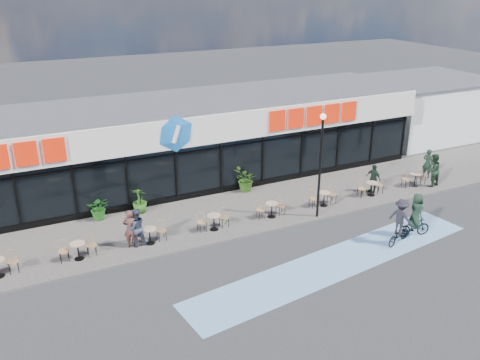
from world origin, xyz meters
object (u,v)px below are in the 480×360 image
object	(u,v)px
pedestrian_c	(433,170)
pedestrian_a	(373,178)
cyclist_a	(400,224)
cyclist_b	(415,218)
potted_plant_left	(99,208)
pedestrian_b	(428,163)
potted_plant_right	(246,180)
lamp_post	(321,157)
patron_left	(131,229)
patron_right	(136,228)
potted_plant_mid	(140,200)

from	to	relation	value
pedestrian_c	pedestrian_a	bearing A→B (deg)	-17.97
cyclist_a	cyclist_b	distance (m)	1.11
potted_plant_left	pedestrian_b	xyz separation A→B (m)	(18.19, -2.66, 0.27)
potted_plant_right	pedestrian_c	world-z (taller)	pedestrian_c
potted_plant_right	lamp_post	bearing A→B (deg)	-67.38
pedestrian_a	patron_left	bearing A→B (deg)	-102.44
patron_right	pedestrian_b	bearing A→B (deg)	179.16
potted_plant_left	potted_plant_right	distance (m)	7.79
potted_plant_mid	pedestrian_b	world-z (taller)	pedestrian_b
pedestrian_a	pedestrian_b	world-z (taller)	pedestrian_b
lamp_post	potted_plant_left	xyz separation A→B (m)	(-9.57, 4.29, -2.47)
pedestrian_a	potted_plant_mid	bearing A→B (deg)	-117.38
potted_plant_mid	patron_left	distance (m)	3.45
lamp_post	patron_right	xyz separation A→B (m)	(-8.63, 0.97, -2.19)
lamp_post	cyclist_b	distance (m)	5.03
cyclist_b	pedestrian_a	bearing A→B (deg)	72.56
pedestrian_b	cyclist_a	xyz separation A→B (m)	(-6.80, -5.26, -0.01)
patron_left	cyclist_a	distance (m)	11.63
pedestrian_b	cyclist_b	bearing A→B (deg)	114.26
patron_left	potted_plant_left	bearing A→B (deg)	-54.30
patron_left	cyclist_a	xyz separation A→B (m)	(10.69, -4.58, -0.03)
pedestrian_b	pedestrian_a	bearing A→B (deg)	77.71
potted_plant_left	patron_left	size ratio (longest dim) A/B	0.67
patron_left	pedestrian_a	xyz separation A→B (m)	(13.24, 0.31, -0.08)
pedestrian_b	cyclist_a	world-z (taller)	cyclist_a
lamp_post	patron_left	size ratio (longest dim) A/B	2.96
potted_plant_mid	pedestrian_c	distance (m)	15.92
pedestrian_b	cyclist_a	distance (m)	8.60
cyclist_a	potted_plant_mid	bearing A→B (deg)	140.45
cyclist_a	patron_right	bearing A→B (deg)	156.21
lamp_post	pedestrian_a	xyz separation A→B (m)	(4.37, 1.26, -2.26)
patron_left	pedestrian_b	size ratio (longest dim) A/B	1.02
patron_left	pedestrian_a	world-z (taller)	patron_left
patron_right	pedestrian_c	size ratio (longest dim) A/B	0.92
patron_right	cyclist_a	xyz separation A→B (m)	(10.45, -4.61, -0.03)
potted_plant_right	pedestrian_b	bearing A→B (deg)	-14.27
potted_plant_left	pedestrian_c	distance (m)	17.85
potted_plant_right	cyclist_a	world-z (taller)	cyclist_a
lamp_post	pedestrian_b	xyz separation A→B (m)	(8.62, 1.62, -2.20)
potted_plant_left	pedestrian_a	world-z (taller)	pedestrian_a
potted_plant_mid	pedestrian_c	size ratio (longest dim) A/B	0.69
potted_plant_left	pedestrian_b	distance (m)	18.38
potted_plant_left	potted_plant_mid	bearing A→B (deg)	-3.83
potted_plant_right	pedestrian_c	distance (m)	10.36
pedestrian_b	cyclist_b	distance (m)	7.63
pedestrian_a	cyclist_b	xyz separation A→B (m)	(-1.47, -4.68, 0.00)
patron_left	cyclist_b	world-z (taller)	cyclist_b
cyclist_b	potted_plant_left	bearing A→B (deg)	148.26
patron_right	pedestrian_c	distance (m)	16.50
pedestrian_b	lamp_post	bearing A→B (deg)	83.46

